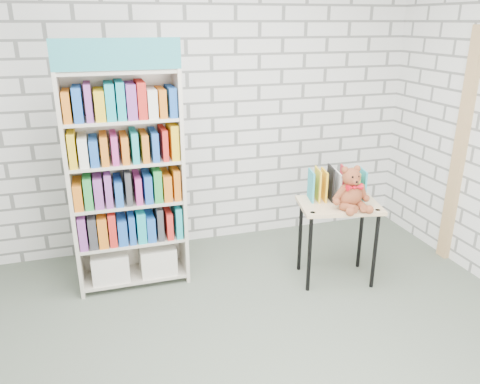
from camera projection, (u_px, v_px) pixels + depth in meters
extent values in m
plane|color=#515C4D|center=(255.00, 369.00, 3.04)|extent=(4.50, 4.50, 0.00)
cube|color=silver|center=(188.00, 104.00, 4.35)|extent=(4.50, 0.02, 2.80)
cube|color=beige|center=(70.00, 188.00, 3.65)|extent=(0.03, 0.35, 1.80)
cube|color=beige|center=(181.00, 178.00, 3.89)|extent=(0.03, 0.35, 1.80)
cube|color=beige|center=(126.00, 177.00, 3.91)|extent=(0.90, 0.02, 1.80)
cube|color=teal|center=(117.00, 54.00, 3.27)|extent=(0.90, 0.02, 0.22)
cube|color=beige|center=(135.00, 274.00, 4.06)|extent=(0.84, 0.33, 0.02)
cube|color=beige|center=(132.00, 239.00, 3.94)|extent=(0.84, 0.33, 0.02)
cube|color=beige|center=(129.00, 201.00, 3.82)|extent=(0.84, 0.33, 0.02)
cube|color=beige|center=(125.00, 162.00, 3.70)|extent=(0.84, 0.33, 0.02)
cube|color=beige|center=(122.00, 119.00, 3.59)|extent=(0.84, 0.33, 0.02)
cube|color=beige|center=(117.00, 71.00, 3.46)|extent=(0.84, 0.33, 0.02)
cube|color=silver|center=(110.00, 264.00, 3.95)|extent=(0.30, 0.29, 0.24)
cube|color=silver|center=(158.00, 257.00, 4.06)|extent=(0.30, 0.29, 0.24)
cube|color=#19A5B2|center=(131.00, 225.00, 3.88)|extent=(0.84, 0.29, 0.24)
cube|color=white|center=(128.00, 187.00, 3.77)|extent=(0.84, 0.29, 0.24)
cube|color=purple|center=(124.00, 146.00, 3.65)|extent=(0.84, 0.29, 0.24)
cube|color=#333338|center=(120.00, 102.00, 3.53)|extent=(0.84, 0.29, 0.24)
cube|color=#DEB785|center=(339.00, 205.00, 3.88)|extent=(0.73, 0.57, 0.03)
cylinder|color=black|center=(309.00, 254.00, 3.81)|extent=(0.03, 0.03, 0.67)
cylinder|color=black|center=(300.00, 236.00, 4.14)|extent=(0.03, 0.03, 0.67)
cylinder|color=black|center=(375.00, 251.00, 3.86)|extent=(0.03, 0.03, 0.67)
cylinder|color=black|center=(361.00, 233.00, 4.19)|extent=(0.03, 0.03, 0.67)
cylinder|color=black|center=(313.00, 213.00, 3.70)|extent=(0.04, 0.04, 0.01)
cylinder|color=black|center=(378.00, 210.00, 3.75)|extent=(0.04, 0.04, 0.01)
cube|color=teal|center=(311.00, 185.00, 3.91)|extent=(0.05, 0.20, 0.27)
cube|color=yellow|center=(318.00, 185.00, 3.91)|extent=(0.05, 0.20, 0.27)
cube|color=yellow|center=(324.00, 184.00, 3.92)|extent=(0.05, 0.20, 0.27)
cube|color=black|center=(330.00, 184.00, 3.92)|extent=(0.05, 0.20, 0.27)
cube|color=white|center=(337.00, 184.00, 3.93)|extent=(0.05, 0.20, 0.27)
cube|color=red|center=(343.00, 184.00, 3.93)|extent=(0.05, 0.20, 0.27)
cube|color=#2D57AA|center=(350.00, 184.00, 3.94)|extent=(0.05, 0.20, 0.27)
cube|color=#CAE44C|center=(356.00, 183.00, 3.94)|extent=(0.05, 0.20, 0.27)
cube|color=teal|center=(362.00, 183.00, 3.95)|extent=(0.05, 0.20, 0.27)
ellipsoid|color=brown|center=(350.00, 195.00, 3.77)|extent=(0.21, 0.18, 0.21)
sphere|color=brown|center=(352.00, 177.00, 3.71)|extent=(0.15, 0.15, 0.15)
sphere|color=brown|center=(345.00, 170.00, 3.69)|extent=(0.05, 0.05, 0.05)
sphere|color=brown|center=(357.00, 169.00, 3.72)|extent=(0.05, 0.05, 0.05)
sphere|color=brown|center=(355.00, 181.00, 3.67)|extent=(0.06, 0.06, 0.06)
sphere|color=black|center=(353.00, 177.00, 3.65)|extent=(0.02, 0.02, 0.02)
sphere|color=black|center=(358.00, 176.00, 3.66)|extent=(0.02, 0.02, 0.02)
sphere|color=black|center=(357.00, 182.00, 3.64)|extent=(0.02, 0.02, 0.02)
cylinder|color=brown|center=(340.00, 194.00, 3.72)|extent=(0.10, 0.08, 0.15)
cylinder|color=brown|center=(363.00, 191.00, 3.77)|extent=(0.10, 0.08, 0.15)
sphere|color=brown|center=(337.00, 202.00, 3.72)|extent=(0.06, 0.06, 0.06)
sphere|color=brown|center=(366.00, 198.00, 3.79)|extent=(0.06, 0.06, 0.06)
cylinder|color=brown|center=(349.00, 208.00, 3.68)|extent=(0.11, 0.17, 0.08)
cylinder|color=brown|center=(362.00, 206.00, 3.72)|extent=(0.11, 0.17, 0.08)
sphere|color=brown|center=(350.00, 212.00, 3.62)|extent=(0.07, 0.07, 0.07)
sphere|color=brown|center=(369.00, 210.00, 3.66)|extent=(0.07, 0.07, 0.07)
cone|color=red|center=(350.00, 188.00, 3.68)|extent=(0.06, 0.06, 0.05)
cone|color=red|center=(358.00, 187.00, 3.70)|extent=(0.06, 0.06, 0.05)
sphere|color=red|center=(354.00, 187.00, 3.68)|extent=(0.03, 0.03, 0.03)
cube|color=tan|center=(460.00, 150.00, 4.14)|extent=(0.05, 0.12, 2.10)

